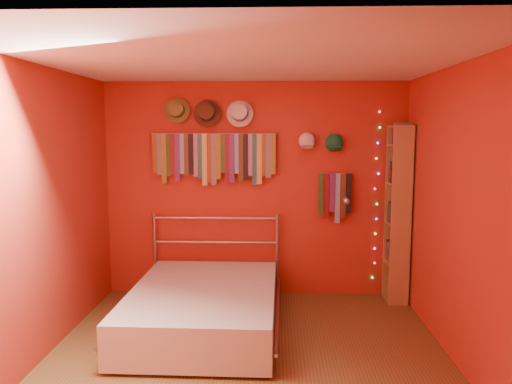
# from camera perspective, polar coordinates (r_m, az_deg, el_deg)

# --- Properties ---
(ground) EXTENTS (3.50, 3.50, 0.00)m
(ground) POSITION_cam_1_polar(r_m,az_deg,el_deg) (4.50, -1.04, -18.59)
(ground) COLOR brown
(ground) RESTS_ON ground
(back_wall) EXTENTS (3.50, 0.02, 2.50)m
(back_wall) POSITION_cam_1_polar(r_m,az_deg,el_deg) (5.84, -0.11, 0.27)
(back_wall) COLOR #AA2D1B
(back_wall) RESTS_ON ground
(right_wall) EXTENTS (0.02, 3.50, 2.50)m
(right_wall) POSITION_cam_1_polar(r_m,az_deg,el_deg) (4.38, 22.47, -2.68)
(right_wall) COLOR #AA2D1B
(right_wall) RESTS_ON ground
(left_wall) EXTENTS (0.02, 3.50, 2.50)m
(left_wall) POSITION_cam_1_polar(r_m,az_deg,el_deg) (4.56, -23.63, -2.36)
(left_wall) COLOR #AA2D1B
(left_wall) RESTS_ON ground
(ceiling) EXTENTS (3.50, 3.50, 0.02)m
(ceiling) POSITION_cam_1_polar(r_m,az_deg,el_deg) (4.08, -1.12, 14.81)
(ceiling) COLOR white
(ceiling) RESTS_ON back_wall
(tie_rack) EXTENTS (1.45, 0.03, 0.60)m
(tie_rack) POSITION_cam_1_polar(r_m,az_deg,el_deg) (5.78, -4.80, 4.16)
(tie_rack) COLOR #A5A5AA
(tie_rack) RESTS_ON back_wall
(small_tie_rack) EXTENTS (0.40, 0.03, 0.59)m
(small_tie_rack) POSITION_cam_1_polar(r_m,az_deg,el_deg) (5.82, 9.00, -0.25)
(small_tie_rack) COLOR #A5A5AA
(small_tie_rack) RESTS_ON back_wall
(fedora_olive) EXTENTS (0.29, 0.16, 0.29)m
(fedora_olive) POSITION_cam_1_polar(r_m,az_deg,el_deg) (5.81, -9.08, 9.28)
(fedora_olive) COLOR olive
(fedora_olive) RESTS_ON back_wall
(fedora_brown) EXTENTS (0.32, 0.17, 0.31)m
(fedora_brown) POSITION_cam_1_polar(r_m,az_deg,el_deg) (5.75, -5.66, 9.02)
(fedora_brown) COLOR #4A291A
(fedora_brown) RESTS_ON back_wall
(fedora_white) EXTENTS (0.31, 0.17, 0.30)m
(fedora_white) POSITION_cam_1_polar(r_m,az_deg,el_deg) (5.71, -1.88, 9.03)
(fedora_white) COLOR silver
(fedora_white) RESTS_ON back_wall
(cap_white) EXTENTS (0.18, 0.23, 0.18)m
(cap_white) POSITION_cam_1_polar(r_m,az_deg,el_deg) (5.75, 5.85, 5.81)
(cap_white) COLOR white
(cap_white) RESTS_ON back_wall
(cap_green) EXTENTS (0.19, 0.24, 0.19)m
(cap_green) POSITION_cam_1_polar(r_m,az_deg,el_deg) (5.78, 8.93, 5.54)
(cap_green) COLOR #176B3D
(cap_green) RESTS_ON back_wall
(fairy_lights) EXTENTS (0.06, 0.02, 1.96)m
(fairy_lights) POSITION_cam_1_polar(r_m,az_deg,el_deg) (5.92, 13.59, -0.50)
(fairy_lights) COLOR #FF3333
(fairy_lights) RESTS_ON back_wall
(reading_lamp) EXTENTS (0.08, 0.32, 0.10)m
(reading_lamp) POSITION_cam_1_polar(r_m,az_deg,el_deg) (5.66, 10.22, -0.97)
(reading_lamp) COLOR #A5A5AA
(reading_lamp) RESTS_ON back_wall
(bookshelf) EXTENTS (0.25, 0.34, 2.00)m
(bookshelf) POSITION_cam_1_polar(r_m,az_deg,el_deg) (5.83, 16.31, -2.35)
(bookshelf) COLOR #A77C4B
(bookshelf) RESTS_ON ground
(bed) EXTENTS (1.50, 2.04, 0.98)m
(bed) POSITION_cam_1_polar(r_m,az_deg,el_deg) (5.03, -5.99, -12.96)
(bed) COLOR #A5A5AA
(bed) RESTS_ON ground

